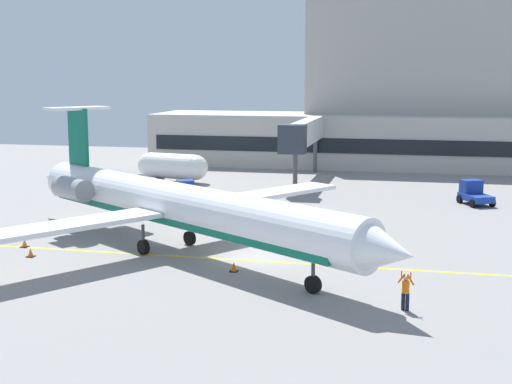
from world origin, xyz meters
TOP-DOWN VIEW (x-y plane):
  - ground at (-0.00, 0.00)m, footprint 120.00×120.00m
  - terminal_building at (7.99, 46.65)m, footprint 57.52×12.13m
  - jet_bridge_west at (-2.05, 30.54)m, footprint 2.40×17.50m
  - regional_jet at (-5.24, 0.12)m, footprint 29.80×25.29m
  - baggage_tug at (-9.03, 15.08)m, footprint 3.58×2.88m
  - pushback_tractor at (13.98, 21.46)m, footprint 3.11×3.63m
  - fuel_tank at (-15.23, 27.84)m, footprint 7.80×3.57m
  - marshaller at (8.85, -7.99)m, footprint 0.81×0.35m
  - safety_cone_alpha at (-13.41, -2.94)m, footprint 0.47×0.47m
  - safety_cone_bravo at (-0.62, -3.36)m, footprint 0.47×0.47m
  - safety_cone_charlie at (1.76, 1.35)m, footprint 0.47×0.47m
  - safety_cone_delta at (-15.08, -0.81)m, footprint 0.47×0.47m

SIDE VIEW (x-z plane):
  - ground at x=0.00m, z-range -0.10..0.00m
  - safety_cone_alpha at x=-13.41m, z-range -0.03..0.52m
  - safety_cone_bravo at x=-0.62m, z-range -0.03..0.52m
  - safety_cone_charlie at x=1.76m, z-range -0.03..0.52m
  - safety_cone_delta at x=-15.08m, z-range -0.03..0.52m
  - pushback_tractor at x=13.98m, z-range -0.09..1.92m
  - marshaller at x=8.85m, z-range 0.01..1.88m
  - baggage_tug at x=-9.03m, z-range -0.13..2.13m
  - fuel_tank at x=-15.23m, z-range 0.15..3.08m
  - regional_jet at x=-5.24m, z-range -1.33..7.25m
  - jet_bridge_west at x=-2.05m, z-range 1.80..8.17m
  - terminal_building at x=7.99m, z-range -2.43..17.14m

